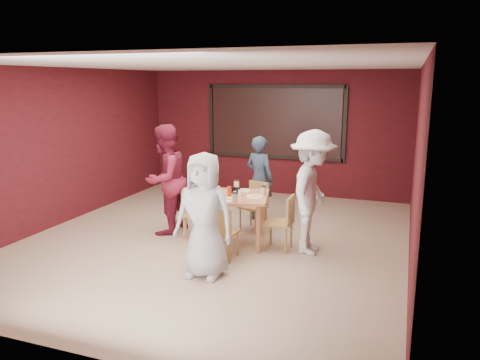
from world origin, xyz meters
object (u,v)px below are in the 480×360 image
(diner_front, at_px, (204,215))
(diner_right, at_px, (312,192))
(chair_left, at_px, (190,210))
(dining_table, at_px, (236,201))
(chair_front, at_px, (222,230))
(diner_left, at_px, (165,179))
(chair_right, at_px, (283,220))
(chair_back, at_px, (255,203))
(diner_back, at_px, (260,179))

(diner_front, xyz_separation_m, diner_right, (1.15, 1.36, 0.10))
(diner_front, height_order, diner_right, diner_right)
(chair_left, bearing_deg, diner_right, -1.21)
(dining_table, relative_size, chair_front, 1.49)
(diner_left, relative_size, diner_right, 0.99)
(dining_table, bearing_deg, diner_left, 174.78)
(chair_right, distance_m, diner_front, 1.54)
(chair_front, height_order, chair_back, chair_back)
(diner_right, bearing_deg, chair_back, 55.50)
(diner_back, xyz_separation_m, diner_left, (-1.29, -1.22, 0.14))
(diner_left, distance_m, diner_right, 2.54)
(chair_front, height_order, chair_left, chair_front)
(chair_front, distance_m, chair_left, 1.21)
(dining_table, distance_m, chair_front, 0.78)
(dining_table, relative_size, diner_back, 0.76)
(chair_back, bearing_deg, diner_front, -89.89)
(chair_left, xyz_separation_m, diner_front, (0.90, -1.40, 0.38))
(chair_front, height_order, diner_front, diner_front)
(dining_table, xyz_separation_m, diner_right, (1.22, 0.02, 0.24))
(chair_back, distance_m, chair_right, 1.13)
(chair_right, relative_size, diner_right, 0.46)
(diner_back, bearing_deg, dining_table, 110.79)
(dining_table, distance_m, diner_left, 1.34)
(diner_front, xyz_separation_m, diner_left, (-1.38, 1.46, 0.09))
(dining_table, height_order, chair_right, dining_table)
(chair_left, xyz_separation_m, diner_right, (2.05, -0.04, 0.48))
(diner_front, height_order, diner_left, diner_left)
(dining_table, xyz_separation_m, chair_right, (0.79, -0.03, -0.21))
(chair_back, bearing_deg, diner_left, -152.61)
(diner_front, bearing_deg, chair_back, 90.11)
(chair_front, distance_m, diner_right, 1.46)
(chair_back, bearing_deg, chair_right, -50.00)
(chair_left, xyz_separation_m, chair_right, (1.62, -0.10, 0.03))
(chair_back, distance_m, diner_right, 1.49)
(dining_table, relative_size, diner_left, 0.65)
(chair_left, height_order, chair_right, chair_right)
(chair_front, relative_size, diner_left, 0.43)
(chair_front, xyz_separation_m, chair_back, (-0.00, 1.58, 0.01))
(diner_back, xyz_separation_m, diner_right, (1.25, -1.32, 0.14))
(dining_table, distance_m, chair_left, 0.87)
(chair_right, relative_size, diner_back, 0.54)
(chair_front, height_order, chair_right, chair_right)
(chair_left, height_order, diner_right, diner_right)
(chair_back, height_order, diner_back, diner_back)
(diner_left, bearing_deg, chair_back, 124.80)
(chair_left, distance_m, diner_left, 0.68)
(diner_back, relative_size, diner_right, 0.85)
(chair_front, xyz_separation_m, diner_right, (1.15, 0.76, 0.48))
(chair_back, relative_size, diner_back, 0.52)
(chair_right, xyz_separation_m, diner_right, (0.43, 0.05, 0.45))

